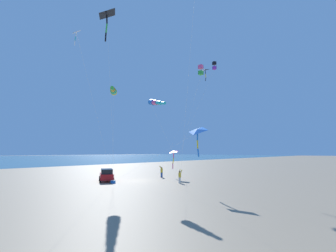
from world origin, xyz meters
The scene contains 14 objects.
ground_plane centered at (0.00, 0.00, 0.00)m, with size 600.00×600.00×0.00m, color gray.
parked_car centered at (-3.12, -3.82, 0.95)m, with size 4.65×3.74×1.85m.
cooler_box centered at (-0.45, -4.43, 0.21)m, with size 0.62×0.42×0.42m.
person_adult_flyer centered at (-0.68, 5.62, 1.08)m, with size 0.71×0.68×1.97m.
person_child_green_jacket centered at (6.32, 2.13, 1.03)m, with size 0.46×0.58×1.89m.
kite_box_orange_high_right centered at (7.87, 9.65, 19.02)m, with size 9.40×2.11×19.74m.
kite_delta_white_trailing centered at (1.51, 6.27, 4.37)m, with size 5.60×3.24×4.77m.
kite_windsock_long_streamer_right centered at (8.71, -5.18, 10.14)m, with size 4.53×9.52×10.83m.
kite_delta_purple_drifting centered at (7.48, 7.40, 17.69)m, with size 8.72×3.73×18.05m.
kite_windsock_rainbow_low_near centered at (2.93, -7.07, 12.20)m, with size 9.76×7.11×13.13m.
kite_delta_black_fish_shape centered at (7.82, -11.43, 18.57)m, with size 12.32×10.16×19.04m.
kite_box_blue_topmost centered at (9.12, 3.71, 16.37)m, with size 4.47×1.81×17.12m.
kite_delta_small_distant centered at (5.84, -13.59, 16.30)m, with size 9.00×10.96×16.73m.
kite_delta_teal_far_right centered at (12.75, -2.56, 6.68)m, with size 15.46×2.02×7.28m.
Camera 1 is at (27.58, -23.60, 4.40)m, focal length 24.59 mm.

